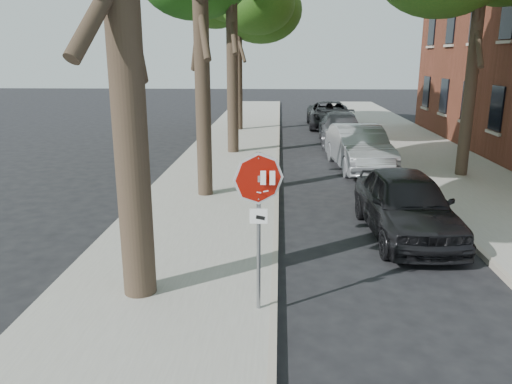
{
  "coord_description": "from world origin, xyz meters",
  "views": [
    {
      "loc": [
        -0.39,
        -7.41,
        4.11
      ],
      "look_at": [
        -0.75,
        0.18,
        2.05
      ],
      "focal_mm": 35.0,
      "sensor_mm": 36.0,
      "label": 1
    }
  ],
  "objects_px": {
    "car_c": "(341,128)",
    "car_d": "(330,115)",
    "car_b": "(359,148)",
    "stop_sign": "(259,202)",
    "car_a": "(406,204)"
  },
  "relations": [
    {
      "from": "car_a",
      "to": "car_c",
      "type": "xyz_separation_m",
      "value": [
        0.0,
        13.13,
        -0.04
      ]
    },
    {
      "from": "stop_sign",
      "to": "car_a",
      "type": "xyz_separation_m",
      "value": [
        3.3,
        3.99,
        -1.17
      ]
    },
    {
      "from": "car_b",
      "to": "stop_sign",
      "type": "bearing_deg",
      "value": -111.63
    },
    {
      "from": "car_c",
      "to": "car_d",
      "type": "relative_size",
      "value": 0.92
    },
    {
      "from": "car_a",
      "to": "car_d",
      "type": "height_order",
      "value": "car_a"
    },
    {
      "from": "car_c",
      "to": "car_d",
      "type": "xyz_separation_m",
      "value": [
        0.0,
        5.6,
        0.03
      ]
    },
    {
      "from": "car_a",
      "to": "car_b",
      "type": "height_order",
      "value": "car_b"
    },
    {
      "from": "car_a",
      "to": "car_c",
      "type": "bearing_deg",
      "value": 87.64
    },
    {
      "from": "car_a",
      "to": "stop_sign",
      "type": "bearing_deg",
      "value": -131.94
    },
    {
      "from": "car_b",
      "to": "car_a",
      "type": "bearing_deg",
      "value": -95.36
    },
    {
      "from": "car_c",
      "to": "car_d",
      "type": "distance_m",
      "value": 5.6
    },
    {
      "from": "car_d",
      "to": "car_c",
      "type": "bearing_deg",
      "value": -89.45
    },
    {
      "from": "car_a",
      "to": "car_d",
      "type": "xyz_separation_m",
      "value": [
        0.0,
        18.73,
        -0.01
      ]
    },
    {
      "from": "car_d",
      "to": "stop_sign",
      "type": "bearing_deg",
      "value": -97.71
    },
    {
      "from": "car_b",
      "to": "car_c",
      "type": "distance_m",
      "value": 5.82
    }
  ]
}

